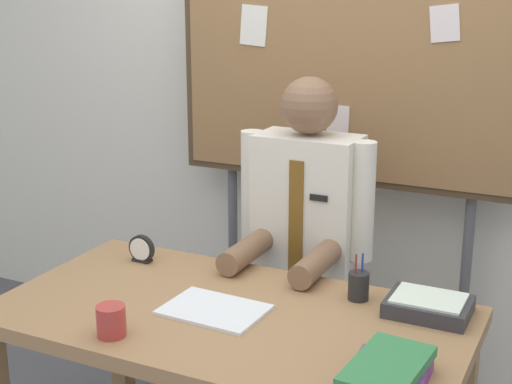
# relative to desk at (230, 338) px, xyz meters

# --- Properties ---
(back_wall) EXTENTS (6.40, 0.08, 2.70)m
(back_wall) POSITION_rel_desk_xyz_m (0.00, 1.25, 0.70)
(back_wall) COLOR silver
(back_wall) RESTS_ON ground_plane
(desk) EXTENTS (1.51, 0.81, 0.74)m
(desk) POSITION_rel_desk_xyz_m (0.00, 0.00, 0.00)
(desk) COLOR #9E754C
(desk) RESTS_ON ground_plane
(person) EXTENTS (0.55, 0.56, 1.42)m
(person) POSITION_rel_desk_xyz_m (0.00, 0.64, 0.02)
(person) COLOR #2D2D33
(person) RESTS_ON ground_plane
(bulletin_board) EXTENTS (1.52, 0.09, 1.89)m
(bulletin_board) POSITION_rel_desk_xyz_m (-0.00, 1.04, 0.73)
(bulletin_board) COLOR #4C3823
(bulletin_board) RESTS_ON ground_plane
(book_stack) EXTENTS (0.21, 0.31, 0.07)m
(book_stack) POSITION_rel_desk_xyz_m (0.58, -0.21, 0.13)
(book_stack) COLOR #72337F
(book_stack) RESTS_ON desk
(open_notebook) EXTENTS (0.33, 0.24, 0.01)m
(open_notebook) POSITION_rel_desk_xyz_m (-0.04, -0.02, 0.10)
(open_notebook) COLOR white
(open_notebook) RESTS_ON desk
(desk_clock) EXTENTS (0.10, 0.04, 0.10)m
(desk_clock) POSITION_rel_desk_xyz_m (-0.50, 0.25, 0.14)
(desk_clock) COLOR black
(desk_clock) RESTS_ON desk
(coffee_mug) EXTENTS (0.09, 0.09, 0.10)m
(coffee_mug) POSITION_rel_desk_xyz_m (-0.24, -0.30, 0.14)
(coffee_mug) COLOR #B23833
(coffee_mug) RESTS_ON desk
(pen_holder) EXTENTS (0.07, 0.07, 0.16)m
(pen_holder) POSITION_rel_desk_xyz_m (0.34, 0.28, 0.14)
(pen_holder) COLOR #262626
(pen_holder) RESTS_ON desk
(paper_tray) EXTENTS (0.26, 0.20, 0.06)m
(paper_tray) POSITION_rel_desk_xyz_m (0.58, 0.27, 0.12)
(paper_tray) COLOR #333338
(paper_tray) RESTS_ON desk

